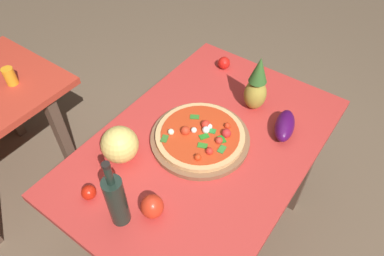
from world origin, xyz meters
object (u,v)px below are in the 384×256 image
(eggplant, at_px, (285,126))
(drinking_glass_juice, at_px, (10,76))
(pizza, at_px, (201,134))
(wine_bottle, at_px, (116,200))
(melon, at_px, (120,145))
(tomato_beside_pepper, at_px, (224,63))
(display_table, at_px, (204,153))
(tomato_by_bottle, at_px, (89,192))
(pizza_board, at_px, (201,138))
(pineapple_left, at_px, (256,86))
(bell_pepper, at_px, (152,206))

(eggplant, relative_size, drinking_glass_juice, 1.99)
(pizza, distance_m, wine_bottle, 0.53)
(melon, height_order, eggplant, melon)
(pizza, relative_size, tomato_beside_pepper, 5.95)
(display_table, height_order, tomato_by_bottle, tomato_by_bottle)
(tomato_by_bottle, bearing_deg, wine_bottle, -88.50)
(pizza_board, relative_size, eggplant, 2.34)
(eggplant, distance_m, tomato_beside_pepper, 0.56)
(display_table, relative_size, drinking_glass_juice, 13.61)
(display_table, bearing_deg, tomato_by_bottle, 157.01)
(pizza_board, distance_m, wine_bottle, 0.53)
(pizza_board, xyz_separation_m, tomato_beside_pepper, (0.53, 0.21, 0.02))
(display_table, bearing_deg, melon, 137.85)
(display_table, height_order, melon, melon)
(display_table, height_order, pizza_board, pizza_board)
(display_table, relative_size, pineapple_left, 4.44)
(melon, xyz_separation_m, tomato_beside_pepper, (0.82, -0.02, -0.05))
(pizza, height_order, tomato_by_bottle, pizza)
(wine_bottle, distance_m, eggplant, 0.86)
(tomato_beside_pepper, bearing_deg, bell_pepper, -164.11)
(melon, relative_size, bell_pepper, 1.63)
(pizza, distance_m, melon, 0.38)
(pizza_board, height_order, melon, melon)
(bell_pepper, bearing_deg, display_table, 5.19)
(pineapple_left, relative_size, eggplant, 1.54)
(pizza, xyz_separation_m, melon, (-0.29, 0.23, 0.04))
(display_table, distance_m, tomato_by_bottle, 0.58)
(melon, relative_size, drinking_glass_juice, 1.66)
(display_table, xyz_separation_m, melon, (-0.29, 0.26, 0.16))
(bell_pepper, xyz_separation_m, drinking_glass_juice, (0.16, 1.15, 0.00))
(display_table, height_order, wine_bottle, wine_bottle)
(pizza, relative_size, pineapple_left, 1.36)
(pizza_board, bearing_deg, pizza, -91.09)
(pizza_board, relative_size, drinking_glass_juice, 4.65)
(pizza_board, height_order, eggplant, eggplant)
(pizza_board, distance_m, tomato_beside_pepper, 0.57)
(tomato_beside_pepper, bearing_deg, tomato_by_bottle, -179.25)
(pizza_board, distance_m, drinking_glass_juice, 1.11)
(display_table, bearing_deg, bell_pepper, -174.81)
(melon, distance_m, drinking_glass_juice, 0.85)
(display_table, distance_m, pizza_board, 0.10)
(eggplant, bearing_deg, melon, 136.99)
(tomato_beside_pepper, distance_m, drinking_glass_juice, 1.18)
(pizza, distance_m, eggplant, 0.40)
(eggplant, distance_m, drinking_glass_juice, 1.48)
(pineapple_left, height_order, bell_pepper, pineapple_left)
(bell_pepper, bearing_deg, pizza_board, 8.80)
(display_table, xyz_separation_m, pineapple_left, (0.35, -0.06, 0.22))
(display_table, relative_size, bell_pepper, 13.36)
(pizza_board, bearing_deg, drinking_glass_juice, 104.02)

